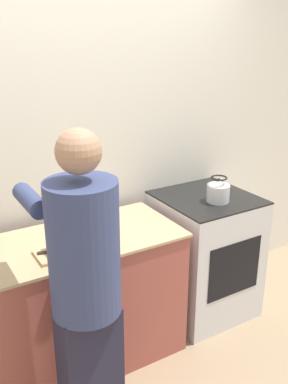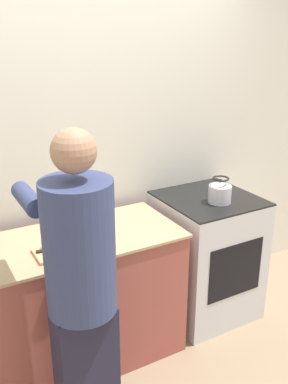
% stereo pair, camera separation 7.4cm
% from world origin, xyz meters
% --- Properties ---
extents(ground_plane, '(12.00, 12.00, 0.00)m').
position_xyz_m(ground_plane, '(0.00, 0.00, 0.00)').
color(ground_plane, '#997F60').
extents(wall_back, '(8.00, 0.05, 2.60)m').
position_xyz_m(wall_back, '(0.00, 0.73, 1.30)').
color(wall_back, silver).
rests_on(wall_back, ground_plane).
extents(counter, '(1.46, 0.63, 0.88)m').
position_xyz_m(counter, '(-0.36, 0.30, 0.44)').
color(counter, '#9E4C42').
rests_on(counter, ground_plane).
extents(oven, '(0.65, 0.67, 0.94)m').
position_xyz_m(oven, '(0.75, 0.33, 0.47)').
color(oven, silver).
rests_on(oven, ground_plane).
extents(person, '(0.38, 0.62, 1.68)m').
position_xyz_m(person, '(-0.46, -0.25, 0.91)').
color(person, '#232236').
rests_on(person, ground_plane).
extents(cutting_board, '(0.32, 0.19, 0.02)m').
position_xyz_m(cutting_board, '(-0.41, 0.17, 0.89)').
color(cutting_board, tan).
rests_on(cutting_board, counter).
extents(knife, '(0.25, 0.08, 0.01)m').
position_xyz_m(knife, '(-0.44, 0.18, 0.90)').
color(knife, silver).
rests_on(knife, cutting_board).
extents(kettle, '(0.16, 0.16, 0.18)m').
position_xyz_m(kettle, '(0.76, 0.22, 1.02)').
color(kettle, silver).
rests_on(kettle, oven).
extents(bowl_prep, '(0.16, 0.16, 0.06)m').
position_xyz_m(bowl_prep, '(-0.27, 0.47, 0.91)').
color(bowl_prep, brown).
rests_on(bowl_prep, counter).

